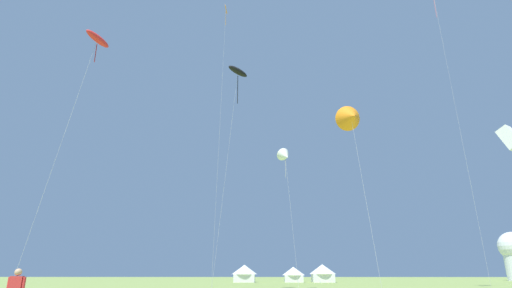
{
  "coord_description": "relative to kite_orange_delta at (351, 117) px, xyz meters",
  "views": [
    {
      "loc": [
        1.07,
        -4.71,
        1.57
      ],
      "look_at": [
        0.0,
        32.0,
        13.63
      ],
      "focal_mm": 27.75,
      "sensor_mm": 36.0,
      "label": 1
    }
  ],
  "objects": [
    {
      "name": "kite_black_parafoil",
      "position": [
        -9.8,
        8.91,
        9.05
      ],
      "size": [
        3.29,
        2.99,
        23.05
      ],
      "color": "black",
      "rests_on": "ground"
    },
    {
      "name": "kite_orange_delta",
      "position": [
        0.0,
        0.0,
        0.0
      ],
      "size": [
        2.3,
        3.54,
        14.63
      ],
      "color": "orange",
      "rests_on": "ground"
    },
    {
      "name": "kite_white_delta",
      "position": [
        -4.71,
        12.38,
        0.47
      ],
      "size": [
        2.13,
        3.09,
        14.82
      ],
      "color": "white",
      "rests_on": "ground"
    },
    {
      "name": "festival_tent_center",
      "position": [
        3.61,
        49.62,
        -11.61
      ],
      "size": [
        5.03,
        5.03,
        3.27
      ],
      "color": "white",
      "rests_on": "ground"
    },
    {
      "name": "kite_red_parafoil",
      "position": [
        -19.37,
        -4.05,
        4.88
      ],
      "size": [
        2.68,
        3.66,
        18.8
      ],
      "color": "red",
      "rests_on": "ground"
    },
    {
      "name": "kite_orange_diamond",
      "position": [
        -12.02,
        14.49,
        18.99
      ],
      "size": [
        0.81,
        1.56,
        35.59
      ],
      "color": "orange",
      "rests_on": "ground"
    },
    {
      "name": "festival_tent_right",
      "position": [
        -11.22,
        49.62,
        -11.66
      ],
      "size": [
        4.88,
        4.88,
        3.18
      ],
      "color": "white",
      "rests_on": "ground"
    },
    {
      "name": "festival_tent_left",
      "position": [
        -1.9,
        49.62,
        -11.86
      ],
      "size": [
        4.31,
        4.31,
        2.8
      ],
      "color": "white",
      "rests_on": "ground"
    },
    {
      "name": "kite_white_box",
      "position": [
        21.27,
        14.39,
        2.96
      ],
      "size": [
        2.54,
        2.74,
        17.92
      ],
      "color": "white",
      "rests_on": "ground"
    }
  ]
}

